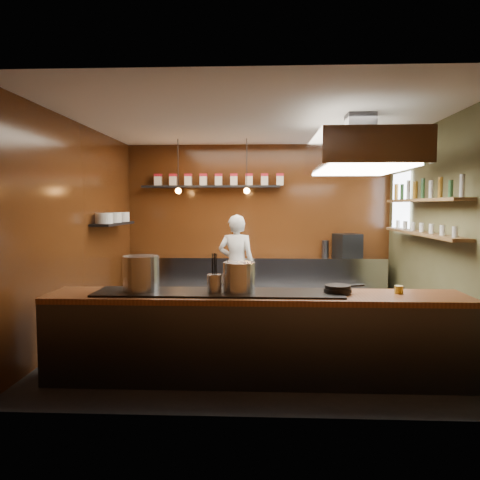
# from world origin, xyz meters

# --- Properties ---
(floor) EXTENTS (5.00, 5.00, 0.00)m
(floor) POSITION_xyz_m (0.00, 0.00, 0.00)
(floor) COLOR black
(floor) RESTS_ON ground
(back_wall) EXTENTS (5.00, 0.00, 5.00)m
(back_wall) POSITION_xyz_m (0.00, 2.50, 1.50)
(back_wall) COLOR #3A190A
(back_wall) RESTS_ON ground
(left_wall) EXTENTS (0.00, 5.00, 5.00)m
(left_wall) POSITION_xyz_m (-2.50, 0.00, 1.50)
(left_wall) COLOR #3A190A
(left_wall) RESTS_ON ground
(right_wall) EXTENTS (0.00, 5.00, 5.00)m
(right_wall) POSITION_xyz_m (2.50, 0.00, 1.50)
(right_wall) COLOR #474628
(right_wall) RESTS_ON ground
(ceiling) EXTENTS (5.00, 5.00, 0.00)m
(ceiling) POSITION_xyz_m (0.00, 0.00, 3.00)
(ceiling) COLOR silver
(ceiling) RESTS_ON back_wall
(window_pane) EXTENTS (0.00, 1.00, 1.00)m
(window_pane) POSITION_xyz_m (2.45, 1.70, 1.90)
(window_pane) COLOR white
(window_pane) RESTS_ON right_wall
(prep_counter) EXTENTS (4.60, 0.65, 0.90)m
(prep_counter) POSITION_xyz_m (0.00, 2.17, 0.45)
(prep_counter) COLOR silver
(prep_counter) RESTS_ON floor
(pass_counter) EXTENTS (4.40, 0.72, 0.94)m
(pass_counter) POSITION_xyz_m (-0.00, -1.60, 0.47)
(pass_counter) COLOR #38383D
(pass_counter) RESTS_ON floor
(tin_shelf) EXTENTS (2.60, 0.26, 0.04)m
(tin_shelf) POSITION_xyz_m (-0.90, 2.36, 2.20)
(tin_shelf) COLOR black
(tin_shelf) RESTS_ON back_wall
(plate_shelf) EXTENTS (0.30, 1.40, 0.04)m
(plate_shelf) POSITION_xyz_m (-2.34, 1.00, 1.55)
(plate_shelf) COLOR black
(plate_shelf) RESTS_ON left_wall
(bottle_shelf_upper) EXTENTS (0.26, 2.80, 0.04)m
(bottle_shelf_upper) POSITION_xyz_m (2.34, 0.30, 1.92)
(bottle_shelf_upper) COLOR brown
(bottle_shelf_upper) RESTS_ON right_wall
(bottle_shelf_lower) EXTENTS (0.26, 2.80, 0.04)m
(bottle_shelf_lower) POSITION_xyz_m (2.34, 0.30, 1.45)
(bottle_shelf_lower) COLOR brown
(bottle_shelf_lower) RESTS_ON right_wall
(extractor_hood) EXTENTS (1.20, 2.00, 0.72)m
(extractor_hood) POSITION_xyz_m (1.30, -0.40, 2.51)
(extractor_hood) COLOR #38383D
(extractor_hood) RESTS_ON ceiling
(pendant_left) EXTENTS (0.10, 0.10, 0.95)m
(pendant_left) POSITION_xyz_m (-1.40, 1.70, 2.15)
(pendant_left) COLOR black
(pendant_left) RESTS_ON ceiling
(pendant_right) EXTENTS (0.10, 0.10, 0.95)m
(pendant_right) POSITION_xyz_m (-0.20, 1.70, 2.15)
(pendant_right) COLOR black
(pendant_right) RESTS_ON ceiling
(storage_tins) EXTENTS (2.43, 0.13, 0.22)m
(storage_tins) POSITION_xyz_m (-0.75, 2.36, 2.33)
(storage_tins) COLOR beige
(storage_tins) RESTS_ON tin_shelf
(plate_stacks) EXTENTS (0.26, 1.16, 0.16)m
(plate_stacks) POSITION_xyz_m (-2.34, 1.00, 1.65)
(plate_stacks) COLOR silver
(plate_stacks) RESTS_ON plate_shelf
(bottles) EXTENTS (0.06, 2.66, 0.24)m
(bottles) POSITION_xyz_m (2.34, 0.30, 2.06)
(bottles) COLOR silver
(bottles) RESTS_ON bottle_shelf_upper
(wine_glasses) EXTENTS (0.07, 2.37, 0.13)m
(wine_glasses) POSITION_xyz_m (2.34, 0.30, 1.53)
(wine_glasses) COLOR silver
(wine_glasses) RESTS_ON bottle_shelf_lower
(stockpot_large) EXTENTS (0.39, 0.39, 0.37)m
(stockpot_large) POSITION_xyz_m (-1.23, -1.58, 1.13)
(stockpot_large) COLOR #B5B7BC
(stockpot_large) RESTS_ON pass_counter
(stockpot_small) EXTENTS (0.41, 0.41, 0.31)m
(stockpot_small) POSITION_xyz_m (-0.18, -1.61, 1.10)
(stockpot_small) COLOR silver
(stockpot_small) RESTS_ON pass_counter
(utensil_crock) EXTENTS (0.20, 0.20, 0.19)m
(utensil_crock) POSITION_xyz_m (-0.43, -1.66, 1.04)
(utensil_crock) COLOR #B6B8BD
(utensil_crock) RESTS_ON pass_counter
(frying_pan) EXTENTS (0.45, 0.29, 0.07)m
(frying_pan) POSITION_xyz_m (0.86, -1.57, 0.98)
(frying_pan) COLOR black
(frying_pan) RESTS_ON pass_counter
(butter_jar) EXTENTS (0.10, 0.10, 0.08)m
(butter_jar) POSITION_xyz_m (1.51, -1.51, 0.96)
(butter_jar) COLOR gold
(butter_jar) RESTS_ON pass_counter
(espresso_machine) EXTENTS (0.54, 0.52, 0.42)m
(espresso_machine) POSITION_xyz_m (1.64, 2.21, 1.11)
(espresso_machine) COLOR black
(espresso_machine) RESTS_ON prep_counter
(chef) EXTENTS (0.65, 0.46, 1.69)m
(chef) POSITION_xyz_m (-0.37, 1.41, 0.85)
(chef) COLOR silver
(chef) RESTS_ON floor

